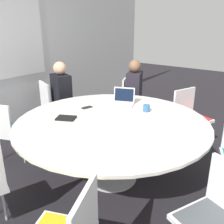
# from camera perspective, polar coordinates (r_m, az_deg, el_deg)

# --- Properties ---
(ground_plane) EXTENTS (16.00, 16.00, 0.00)m
(ground_plane) POSITION_cam_1_polar(r_m,az_deg,el_deg) (3.14, -0.00, -14.75)
(ground_plane) COLOR black
(conference_table) EXTENTS (2.14, 2.14, 0.75)m
(conference_table) POSITION_cam_1_polar(r_m,az_deg,el_deg) (2.81, -0.00, -3.31)
(conference_table) COLOR #B7B7BC
(conference_table) RESTS_ON ground_plane
(chair_0) EXTENTS (0.57, 0.56, 0.87)m
(chair_0) POSITION_cam_1_polar(r_m,az_deg,el_deg) (4.45, 4.65, 3.37)
(chair_0) COLOR white
(chair_0) RESTS_ON ground_plane
(chair_1) EXTENTS (0.54, 0.56, 0.87)m
(chair_1) POSITION_cam_1_polar(r_m,az_deg,el_deg) (4.29, -13.33, 2.24)
(chair_1) COLOR white
(chair_1) RESTS_ON ground_plane
(chair_2) EXTENTS (0.55, 0.56, 0.87)m
(chair_2) POSITION_cam_1_polar(r_m,az_deg,el_deg) (3.46, -23.31, -3.22)
(chair_2) COLOR white
(chair_2) RESTS_ON ground_plane
(chair_5) EXTENTS (0.56, 0.57, 0.87)m
(chair_5) POSITION_cam_1_polar(r_m,az_deg,el_deg) (2.03, 23.28, -20.58)
(chair_5) COLOR white
(chair_5) RESTS_ON ground_plane
(chair_7) EXTENTS (0.55, 0.54, 0.87)m
(chair_7) POSITION_cam_1_polar(r_m,az_deg,el_deg) (3.81, 17.34, -0.37)
(chair_7) COLOR white
(chair_7) RESTS_ON ground_plane
(person_0) EXTENTS (0.42, 0.35, 1.22)m
(person_0) POSITION_cam_1_polar(r_m,az_deg,el_deg) (4.16, 5.27, 4.90)
(person_0) COLOR #231E28
(person_0) RESTS_ON ground_plane
(person_1) EXTENTS (0.34, 0.41, 1.22)m
(person_1) POSITION_cam_1_polar(r_m,az_deg,el_deg) (4.05, -11.25, 4.17)
(person_1) COLOR black
(person_1) RESTS_ON ground_plane
(laptop) EXTENTS (0.32, 0.35, 0.21)m
(laptop) POSITION_cam_1_polar(r_m,az_deg,el_deg) (3.32, 2.59, 2.70)
(laptop) COLOR silver
(laptop) RESTS_ON conference_table
(spiral_notebook) EXTENTS (0.23, 0.26, 0.02)m
(spiral_notebook) POSITION_cam_1_polar(r_m,az_deg,el_deg) (2.87, -10.47, -1.36)
(spiral_notebook) COLOR black
(spiral_notebook) RESTS_ON conference_table
(coffee_cup) EXTENTS (0.08, 0.08, 0.08)m
(coffee_cup) POSITION_cam_1_polar(r_m,az_deg,el_deg) (3.08, 7.88, 0.88)
(coffee_cup) COLOR #33669E
(coffee_cup) RESTS_ON conference_table
(cell_phone) EXTENTS (0.15, 0.10, 0.01)m
(cell_phone) POSITION_cam_1_polar(r_m,az_deg,el_deg) (3.21, -5.76, 1.05)
(cell_phone) COLOR black
(cell_phone) RESTS_ON conference_table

